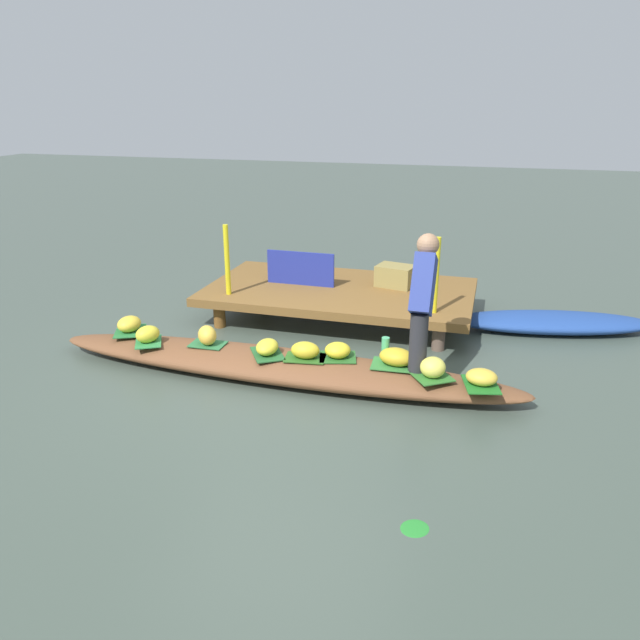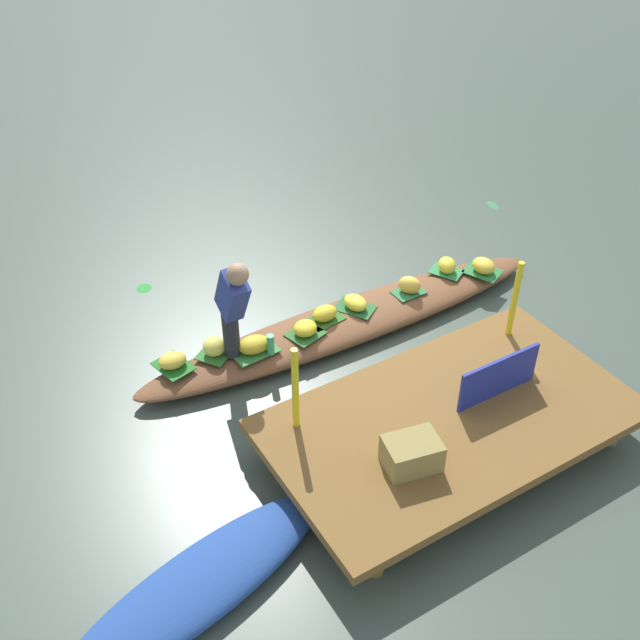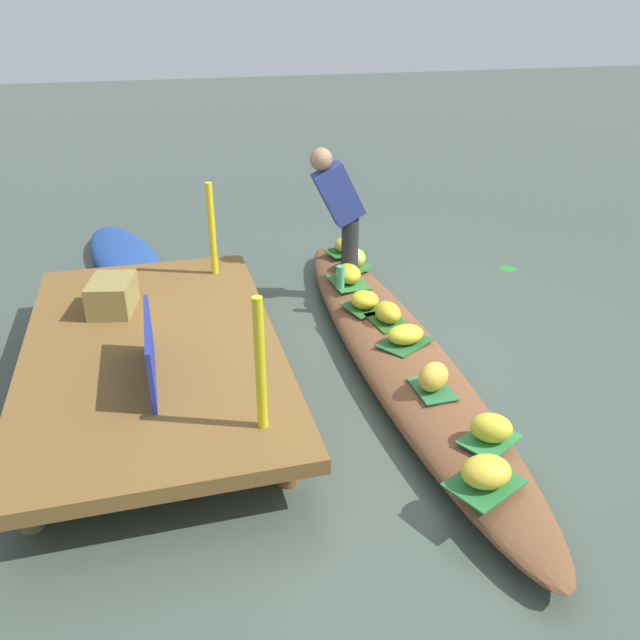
{
  "view_description": "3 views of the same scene",
  "coord_description": "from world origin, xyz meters",
  "px_view_note": "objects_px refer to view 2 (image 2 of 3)",
  "views": [
    {
      "loc": [
        1.9,
        -5.14,
        2.58
      ],
      "look_at": [
        0.39,
        0.13,
        0.58
      ],
      "focal_mm": 34.61,
      "sensor_mm": 36.0,
      "label": 1
    },
    {
      "loc": [
        3.53,
        5.22,
        4.98
      ],
      "look_at": [
        0.46,
        0.17,
        0.44
      ],
      "focal_mm": 42.18,
      "sensor_mm": 36.0,
      "label": 2
    },
    {
      "loc": [
        -4.14,
        1.72,
        2.64
      ],
      "look_at": [
        -0.06,
        0.64,
        0.51
      ],
      "focal_mm": 36.54,
      "sensor_mm": 36.0,
      "label": 3
    }
  ],
  "objects_px": {
    "banana_bunch_4": "(254,345)",
    "water_bottle": "(271,345)",
    "banana_bunch_5": "(447,265)",
    "banana_bunch_8": "(214,346)",
    "vendor_boat": "(349,322)",
    "banana_bunch_6": "(483,266)",
    "produce_crate": "(412,453)",
    "banana_bunch_7": "(325,313)",
    "vendor_person": "(233,303)",
    "banana_bunch_0": "(410,285)",
    "banana_bunch_1": "(305,328)",
    "banana_bunch_2": "(172,360)",
    "moored_boat": "(199,585)",
    "banana_bunch_3": "(355,303)",
    "market_banner": "(499,377)"
  },
  "relations": [
    {
      "from": "banana_bunch_1",
      "to": "produce_crate",
      "type": "bearing_deg",
      "value": 84.2
    },
    {
      "from": "moored_boat",
      "to": "water_bottle",
      "type": "relative_size",
      "value": 10.44
    },
    {
      "from": "banana_bunch_2",
      "to": "banana_bunch_3",
      "type": "distance_m",
      "value": 2.01
    },
    {
      "from": "banana_bunch_2",
      "to": "banana_bunch_3",
      "type": "height_order",
      "value": "same"
    },
    {
      "from": "banana_bunch_1",
      "to": "banana_bunch_2",
      "type": "distance_m",
      "value": 1.35
    },
    {
      "from": "water_bottle",
      "to": "banana_bunch_0",
      "type": "bearing_deg",
      "value": -175.92
    },
    {
      "from": "banana_bunch_1",
      "to": "banana_bunch_8",
      "type": "xyz_separation_m",
      "value": [
        0.91,
        -0.19,
        0.02
      ]
    },
    {
      "from": "vendor_boat",
      "to": "banana_bunch_4",
      "type": "relative_size",
      "value": 14.91
    },
    {
      "from": "banana_bunch_1",
      "to": "market_banner",
      "type": "height_order",
      "value": "market_banner"
    },
    {
      "from": "vendor_boat",
      "to": "banana_bunch_1",
      "type": "relative_size",
      "value": 19.45
    },
    {
      "from": "banana_bunch_2",
      "to": "banana_bunch_7",
      "type": "bearing_deg",
      "value": 175.4
    },
    {
      "from": "vendor_boat",
      "to": "banana_bunch_8",
      "type": "height_order",
      "value": "banana_bunch_8"
    },
    {
      "from": "banana_bunch_7",
      "to": "produce_crate",
      "type": "bearing_deg",
      "value": 76.88
    },
    {
      "from": "banana_bunch_2",
      "to": "market_banner",
      "type": "bearing_deg",
      "value": 138.54
    },
    {
      "from": "banana_bunch_2",
      "to": "banana_bunch_4",
      "type": "relative_size",
      "value": 0.84
    },
    {
      "from": "produce_crate",
      "to": "banana_bunch_5",
      "type": "bearing_deg",
      "value": -134.42
    },
    {
      "from": "banana_bunch_6",
      "to": "market_banner",
      "type": "xyz_separation_m",
      "value": [
        1.35,
        1.7,
        0.26
      ]
    },
    {
      "from": "banana_bunch_3",
      "to": "vendor_person",
      "type": "xyz_separation_m",
      "value": [
        1.44,
        0.11,
        0.61
      ]
    },
    {
      "from": "banana_bunch_5",
      "to": "banana_bunch_8",
      "type": "bearing_deg",
      "value": -0.84
    },
    {
      "from": "banana_bunch_1",
      "to": "water_bottle",
      "type": "height_order",
      "value": "water_bottle"
    },
    {
      "from": "banana_bunch_5",
      "to": "water_bottle",
      "type": "relative_size",
      "value": 1.14
    },
    {
      "from": "vendor_boat",
      "to": "banana_bunch_1",
      "type": "distance_m",
      "value": 0.62
    },
    {
      "from": "vendor_boat",
      "to": "banana_bunch_6",
      "type": "relative_size",
      "value": 17.06
    },
    {
      "from": "moored_boat",
      "to": "vendor_person",
      "type": "bearing_deg",
      "value": -135.5
    },
    {
      "from": "vendor_boat",
      "to": "banana_bunch_5",
      "type": "bearing_deg",
      "value": -175.7
    },
    {
      "from": "banana_bunch_2",
      "to": "banana_bunch_7",
      "type": "height_order",
      "value": "banana_bunch_7"
    },
    {
      "from": "banana_bunch_3",
      "to": "banana_bunch_8",
      "type": "height_order",
      "value": "banana_bunch_8"
    },
    {
      "from": "moored_boat",
      "to": "banana_bunch_1",
      "type": "height_order",
      "value": "banana_bunch_1"
    },
    {
      "from": "banana_bunch_0",
      "to": "produce_crate",
      "type": "distance_m",
      "value": 2.59
    },
    {
      "from": "banana_bunch_5",
      "to": "banana_bunch_6",
      "type": "distance_m",
      "value": 0.41
    },
    {
      "from": "banana_bunch_7",
      "to": "vendor_boat",
      "type": "bearing_deg",
      "value": 174.83
    },
    {
      "from": "banana_bunch_7",
      "to": "vendor_person",
      "type": "relative_size",
      "value": 0.23
    },
    {
      "from": "banana_bunch_1",
      "to": "vendor_person",
      "type": "xyz_separation_m",
      "value": [
        0.76,
        0.01,
        0.61
      ]
    },
    {
      "from": "banana_bunch_0",
      "to": "market_banner",
      "type": "distance_m",
      "value": 1.87
    },
    {
      "from": "banana_bunch_6",
      "to": "vendor_boat",
      "type": "bearing_deg",
      "value": -4.72
    },
    {
      "from": "banana_bunch_4",
      "to": "water_bottle",
      "type": "height_order",
      "value": "water_bottle"
    },
    {
      "from": "banana_bunch_3",
      "to": "produce_crate",
      "type": "xyz_separation_m",
      "value": [
        0.88,
        2.14,
        0.19
      ]
    },
    {
      "from": "vendor_boat",
      "to": "banana_bunch_7",
      "type": "bearing_deg",
      "value": -4.07
    },
    {
      "from": "vendor_person",
      "to": "banana_bunch_1",
      "type": "bearing_deg",
      "value": -179.28
    },
    {
      "from": "vendor_boat",
      "to": "banana_bunch_5",
      "type": "relative_size",
      "value": 19.1
    },
    {
      "from": "banana_bunch_3",
      "to": "banana_bunch_8",
      "type": "relative_size",
      "value": 1.26
    },
    {
      "from": "banana_bunch_3",
      "to": "banana_bunch_8",
      "type": "xyz_separation_m",
      "value": [
        1.58,
        -0.09,
        0.02
      ]
    },
    {
      "from": "vendor_boat",
      "to": "banana_bunch_0",
      "type": "relative_size",
      "value": 19.26
    },
    {
      "from": "vendor_boat",
      "to": "banana_bunch_7",
      "type": "relative_size",
      "value": 17.48
    },
    {
      "from": "banana_bunch_5",
      "to": "banana_bunch_8",
      "type": "height_order",
      "value": "banana_bunch_8"
    },
    {
      "from": "moored_boat",
      "to": "banana_bunch_3",
      "type": "relative_size",
      "value": 7.99
    },
    {
      "from": "banana_bunch_0",
      "to": "vendor_person",
      "type": "bearing_deg",
      "value": 1.41
    },
    {
      "from": "produce_crate",
      "to": "banana_bunch_1",
      "type": "bearing_deg",
      "value": -95.8
    },
    {
      "from": "banana_bunch_2",
      "to": "vendor_person",
      "type": "relative_size",
      "value": 0.22
    },
    {
      "from": "banana_bunch_7",
      "to": "vendor_person",
      "type": "xyz_separation_m",
      "value": [
        1.06,
        0.11,
        0.6
      ]
    }
  ]
}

